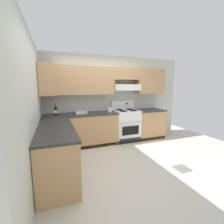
% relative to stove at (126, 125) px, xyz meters
% --- Properties ---
extents(ground_plane, '(7.04, 7.04, 0.00)m').
position_rel_stove_xyz_m(ground_plane, '(-0.81, -1.25, -0.48)').
color(ground_plane, beige).
extents(floor_accent_tile, '(0.30, 0.30, 0.01)m').
position_rel_stove_xyz_m(floor_accent_tile, '(0.31, -1.98, -0.48)').
color(floor_accent_tile, slate).
rests_on(floor_accent_tile, ground_plane).
extents(wall_back, '(4.68, 0.57, 2.55)m').
position_rel_stove_xyz_m(wall_back, '(-0.40, 0.27, 1.00)').
color(wall_back, beige).
rests_on(wall_back, ground_plane).
extents(wall_left, '(0.47, 4.00, 2.55)m').
position_rel_stove_xyz_m(wall_left, '(-2.40, -1.02, 0.86)').
color(wall_left, beige).
rests_on(wall_left, ground_plane).
extents(counter_back_run, '(3.60, 0.65, 0.91)m').
position_rel_stove_xyz_m(counter_back_run, '(-0.69, -0.01, -0.03)').
color(counter_back_run, tan).
rests_on(counter_back_run, ground_plane).
extents(counter_left_run, '(0.63, 1.91, 0.91)m').
position_rel_stove_xyz_m(counter_left_run, '(-2.05, -1.26, -0.03)').
color(counter_left_run, tan).
rests_on(counter_left_run, ground_plane).
extents(stove, '(0.76, 0.62, 1.20)m').
position_rel_stove_xyz_m(stove, '(0.00, 0.00, 0.00)').
color(stove, white).
rests_on(stove, ground_plane).
extents(wine_bottle, '(0.08, 0.08, 0.32)m').
position_rel_stove_xyz_m(wine_bottle, '(-2.02, -0.03, 0.56)').
color(wine_bottle, black).
rests_on(wine_bottle, counter_back_run).
extents(bowl, '(0.31, 0.26, 0.06)m').
position_rel_stove_xyz_m(bowl, '(-1.36, 0.06, 0.45)').
color(bowl, silver).
rests_on(bowl, counter_back_run).
extents(paper_towel_roll, '(0.12, 0.12, 0.13)m').
position_rel_stove_xyz_m(paper_towel_roll, '(-0.53, -0.01, 0.49)').
color(paper_towel_roll, white).
rests_on(paper_towel_roll, counter_back_run).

